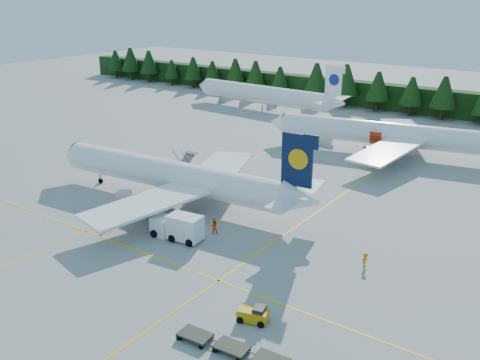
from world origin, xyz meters
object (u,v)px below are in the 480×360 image
Objects in this scene: airliner_navy at (166,174)px; baggage_tug at (254,314)px; airstairs at (177,177)px; airliner_red at (374,133)px; service_truck at (177,226)px.

airliner_navy is 14.03× the size of baggage_tug.
airstairs is 1.99× the size of baggage_tug.
airliner_red is 56.19m from baggage_tug.
airliner_red reaches higher than service_truck.
airliner_red reaches higher than airstairs.
airstairs is 19.24m from service_truck.
service_truck is at bearing 137.06° from baggage_tug.
baggage_tug is (29.27, -23.04, -0.14)m from airstairs.
airstairs reaches higher than baggage_tug.
airliner_navy is 31.27m from baggage_tug.
airliner_navy reaches higher than airliner_red.
service_truck is at bearing -49.33° from airstairs.
service_truck is at bearing -107.47° from airliner_red.
service_truck is 2.22× the size of baggage_tug.
service_truck reaches higher than baggage_tug.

